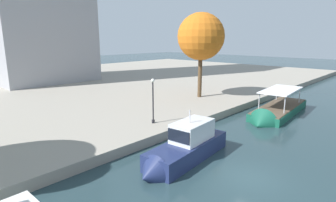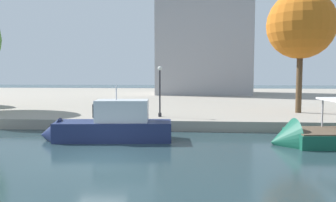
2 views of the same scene
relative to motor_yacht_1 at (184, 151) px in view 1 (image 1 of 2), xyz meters
The scene contains 6 objects.
ground_plane 4.50m from the motor_yacht_1, 80.26° to the right, with size 220.00×220.00×0.00m, color #23383D.
dock_promenade 31.01m from the motor_yacht_1, 88.61° to the left, with size 120.00×55.00×0.77m, color gray.
motor_yacht_1 is the anchor object (origin of this frame).
tour_boat_2 15.30m from the motor_yacht_1, ahead, with size 11.96×4.05×4.01m.
lamp_post 6.83m from the motor_yacht_1, 64.95° to the left, with size 0.32×0.32×3.99m.
tree_0 19.22m from the motor_yacht_1, 33.29° to the left, with size 5.80×5.80×10.49m.
Camera 1 is at (-14.05, -6.59, 8.12)m, focal length 29.12 mm.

